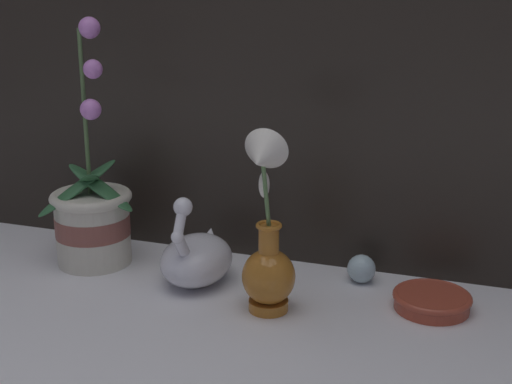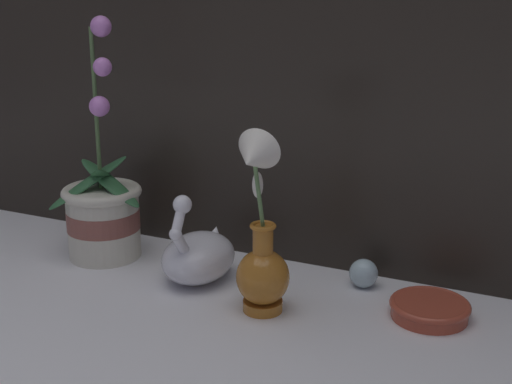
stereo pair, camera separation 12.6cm
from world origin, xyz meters
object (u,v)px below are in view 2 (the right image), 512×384
at_px(orchid_potted_plant, 103,211).
at_px(swan_figurine, 199,254).
at_px(blue_vase, 261,251).
at_px(glass_sphere, 364,273).
at_px(amber_dish, 430,308).

bearing_deg(orchid_potted_plant, swan_figurine, -4.95).
distance_m(orchid_potted_plant, blue_vase, 0.40).
height_order(orchid_potted_plant, swan_figurine, orchid_potted_plant).
distance_m(glass_sphere, amber_dish, 0.15).
distance_m(swan_figurine, glass_sphere, 0.31).
xyz_separation_m(blue_vase, amber_dish, (0.27, 0.10, -0.10)).
distance_m(orchid_potted_plant, glass_sphere, 0.53).
relative_size(blue_vase, amber_dish, 2.40).
distance_m(blue_vase, amber_dish, 0.30).
distance_m(swan_figurine, amber_dish, 0.43).
xyz_separation_m(orchid_potted_plant, swan_figurine, (0.23, -0.02, -0.05)).
bearing_deg(amber_dish, glass_sphere, 152.29).
bearing_deg(blue_vase, amber_dish, 20.91).
height_order(glass_sphere, amber_dish, glass_sphere).
relative_size(blue_vase, glass_sphere, 6.07).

